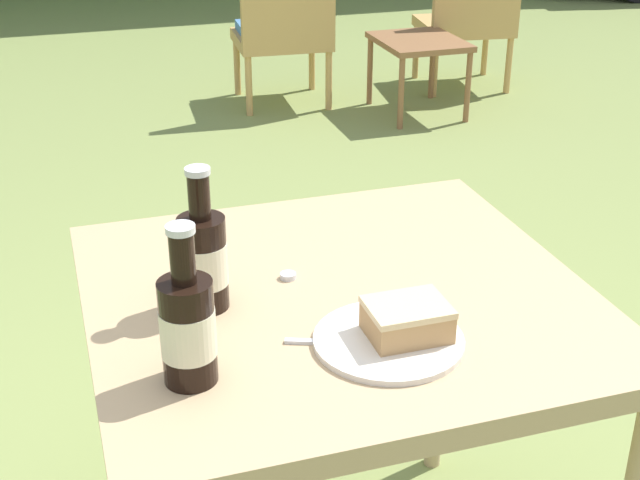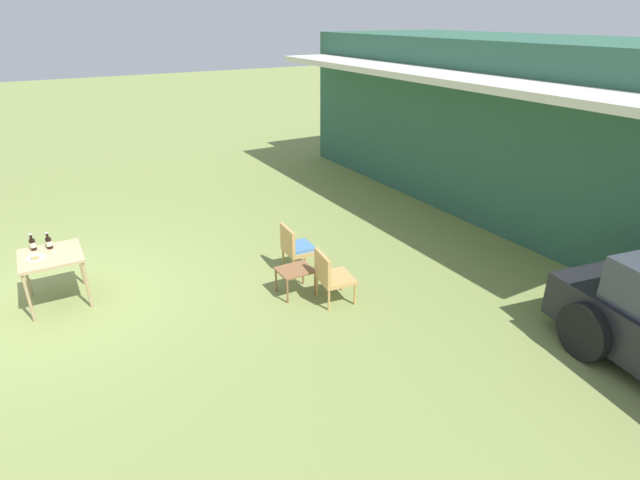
{
  "view_description": "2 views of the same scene",
  "coord_description": "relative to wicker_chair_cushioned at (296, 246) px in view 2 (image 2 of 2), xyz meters",
  "views": [
    {
      "loc": [
        -0.43,
        -1.25,
        1.49
      ],
      "look_at": [
        0.0,
        0.1,
        0.8
      ],
      "focal_mm": 50.0,
      "sensor_mm": 36.0,
      "label": 1
    },
    {
      "loc": [
        7.22,
        0.13,
        3.78
      ],
      "look_at": [
        1.73,
        3.31,
        0.9
      ],
      "focal_mm": 28.0,
      "sensor_mm": 36.0,
      "label": 2
    }
  ],
  "objects": [
    {
      "name": "ground_plane",
      "position": [
        -0.84,
        -3.39,
        -0.42
      ],
      "size": [
        60.0,
        60.0,
        0.0
      ],
      "primitive_type": "plane",
      "color": "olive"
    },
    {
      "name": "cabin_building",
      "position": [
        -0.75,
        5.8,
        1.27
      ],
      "size": [
        10.44,
        5.05,
        3.36
      ],
      "color": "#2D5B47",
      "rests_on": "ground_plane"
    },
    {
      "name": "wicker_chair_cushioned",
      "position": [
        0.0,
        0.0,
        0.0
      ],
      "size": [
        0.52,
        0.49,
        0.77
      ],
      "rotation": [
        0.0,
        0.0,
        3.07
      ],
      "color": "tan",
      "rests_on": "ground_plane"
    },
    {
      "name": "wicker_chair_plain",
      "position": [
        1.09,
        -0.02,
        0.0
      ],
      "size": [
        0.55,
        0.52,
        0.77
      ],
      "rotation": [
        0.0,
        0.0,
        3.0
      ],
      "color": "tan",
      "rests_on": "ground_plane"
    },
    {
      "name": "garden_side_table",
      "position": [
        0.64,
        -0.35,
        -0.07
      ],
      "size": [
        0.42,
        0.5,
        0.4
      ],
      "color": "brown",
      "rests_on": "ground_plane"
    },
    {
      "name": "patio_table",
      "position": [
        -0.84,
        -3.39,
        0.26
      ],
      "size": [
        0.84,
        0.8,
        0.75
      ],
      "color": "tan",
      "rests_on": "ground_plane"
    },
    {
      "name": "cake_on_plate",
      "position": [
        -0.8,
        -3.57,
        0.35
      ],
      "size": [
        0.23,
        0.23,
        0.06
      ],
      "color": "silver",
      "rests_on": "patio_table"
    },
    {
      "name": "cola_bottle_near",
      "position": [
        -1.06,
        -3.37,
        0.42
      ],
      "size": [
        0.08,
        0.08,
        0.24
      ],
      "color": "black",
      "rests_on": "patio_table"
    },
    {
      "name": "cola_bottle_far",
      "position": [
        -1.12,
        -3.57,
        0.42
      ],
      "size": [
        0.08,
        0.08,
        0.24
      ],
      "color": "black",
      "rests_on": "patio_table"
    },
    {
      "name": "fork",
      "position": [
        -0.88,
        -3.55,
        0.34
      ],
      "size": [
        0.17,
        0.07,
        0.01
      ],
      "color": "silver",
      "rests_on": "patio_table"
    },
    {
      "name": "loose_bottle_cap",
      "position": [
        -0.9,
        -3.32,
        0.34
      ],
      "size": [
        0.03,
        0.03,
        0.01
      ],
      "color": "silver",
      "rests_on": "patio_table"
    }
  ]
}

